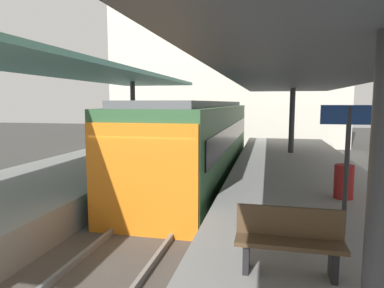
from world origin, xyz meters
TOP-DOWN VIEW (x-y plane):
  - ground_plane at (0.00, 0.00)m, footprint 80.00×80.00m
  - platform_left at (-3.80, 0.00)m, footprint 4.40×28.00m
  - platform_right at (3.80, 0.00)m, footprint 4.40×28.00m
  - track_ballast at (0.00, 0.00)m, footprint 3.20×28.00m
  - rail_near_side at (-0.72, 0.00)m, footprint 0.08×28.00m
  - rail_far_side at (0.72, 0.00)m, footprint 0.08×28.00m
  - commuter_train at (0.00, 5.70)m, footprint 2.78×13.82m
  - canopy_left at (-3.80, 1.40)m, footprint 4.18×21.00m
  - canopy_right at (3.80, 1.40)m, footprint 4.18×21.00m
  - platform_bench at (3.07, -3.78)m, footprint 1.40×0.41m
  - platform_sign at (4.07, -2.21)m, footprint 0.90×0.08m
  - litter_bin at (4.54, 0.20)m, footprint 0.44×0.44m
  - passenger_near_bench at (-3.94, 4.83)m, footprint 0.36×0.36m
  - station_building_backdrop at (-0.59, 20.00)m, footprint 18.00×6.00m

SIDE VIEW (x-z plane):
  - ground_plane at x=0.00m, z-range 0.00..0.00m
  - track_ballast at x=0.00m, z-range 0.00..0.20m
  - rail_near_side at x=-0.72m, z-range 0.20..0.34m
  - rail_far_side at x=0.72m, z-range 0.20..0.34m
  - platform_left at x=-3.80m, z-range 0.00..1.00m
  - platform_right at x=3.80m, z-range 0.00..1.00m
  - litter_bin at x=4.54m, z-range 1.00..1.80m
  - platform_bench at x=3.07m, z-range 1.03..1.89m
  - commuter_train at x=0.00m, z-range 0.18..3.28m
  - passenger_near_bench at x=-3.94m, z-range 1.03..2.76m
  - platform_sign at x=4.07m, z-range 1.52..3.73m
  - canopy_right at x=3.80m, z-range 2.41..5.45m
  - canopy_left at x=-3.80m, z-range 2.60..6.04m
  - station_building_backdrop at x=-0.59m, z-range 0.00..11.00m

